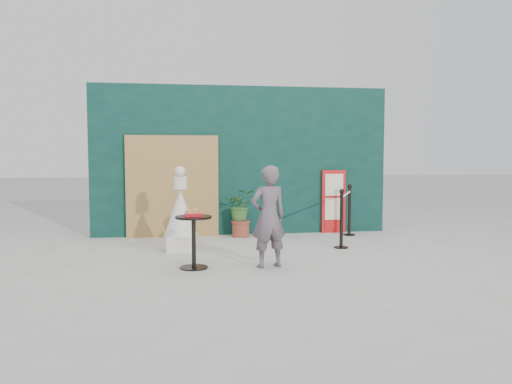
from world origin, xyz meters
name	(u,v)px	position (x,y,z in m)	size (l,w,h in m)	color
ground	(269,267)	(0.00, 0.00, 0.00)	(60.00, 60.00, 0.00)	#ADAAA5
back_wall	(242,161)	(0.00, 3.15, 1.50)	(6.00, 0.30, 3.00)	#092B26
bamboo_fence	(173,186)	(-1.40, 2.94, 1.00)	(1.80, 0.08, 2.00)	tan
woman	(268,217)	(0.00, 0.00, 0.73)	(0.54, 0.35, 1.47)	#62545E
menu_board	(334,202)	(1.90, 2.95, 0.65)	(0.50, 0.07, 1.30)	red
statue	(180,216)	(-1.25, 1.43, 0.58)	(0.56, 0.56, 1.43)	silver
cafe_table	(194,234)	(-1.07, 0.09, 0.50)	(0.52, 0.52, 0.75)	black
food_basket	(194,214)	(-1.07, 0.09, 0.79)	(0.26, 0.19, 0.11)	red
planter	(241,209)	(-0.08, 2.71, 0.54)	(0.55, 0.48, 0.94)	brown
stanchion_barrier	(346,215)	(1.81, 1.92, 0.49)	(0.84, 1.54, 1.03)	black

